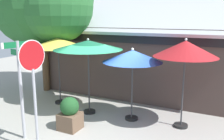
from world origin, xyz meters
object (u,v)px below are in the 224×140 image
(patio_umbrella_crimson_far_right, at_px, (185,50))
(stop_sign, at_px, (33,76))
(street_sign_post, at_px, (20,81))
(sidewalk_planter, at_px, (70,114))
(patio_umbrella_royal_blue_right, at_px, (133,57))
(patio_umbrella_mustard_left, at_px, (58,43))
(patio_umbrella_forest_green_center, at_px, (88,46))

(patio_umbrella_crimson_far_right, bearing_deg, stop_sign, -133.65)
(street_sign_post, height_order, sidewalk_planter, street_sign_post)
(street_sign_post, relative_size, patio_umbrella_crimson_far_right, 1.00)
(stop_sign, xyz_separation_m, patio_umbrella_crimson_far_right, (3.02, 3.16, 0.46))
(stop_sign, xyz_separation_m, patio_umbrella_royal_blue_right, (1.39, 3.00, 0.15))
(patio_umbrella_royal_blue_right, bearing_deg, patio_umbrella_crimson_far_right, 5.71)
(patio_umbrella_mustard_left, bearing_deg, street_sign_post, -71.64)
(street_sign_post, height_order, patio_umbrella_mustard_left, street_sign_post)
(street_sign_post, relative_size, patio_umbrella_mustard_left, 1.03)
(stop_sign, xyz_separation_m, sidewalk_planter, (-0.03, 1.44, -1.51))
(sidewalk_planter, bearing_deg, patio_umbrella_crimson_far_right, 29.43)
(patio_umbrella_royal_blue_right, bearing_deg, patio_umbrella_mustard_left, 175.92)
(patio_umbrella_royal_blue_right, relative_size, sidewalk_planter, 2.37)
(patio_umbrella_forest_green_center, xyz_separation_m, sidewalk_planter, (0.19, -1.43, -1.96))
(patio_umbrella_forest_green_center, bearing_deg, patio_umbrella_mustard_left, 167.42)
(sidewalk_planter, bearing_deg, stop_sign, -88.82)
(patio_umbrella_mustard_left, distance_m, patio_umbrella_forest_green_center, 1.64)
(patio_umbrella_crimson_far_right, bearing_deg, patio_umbrella_forest_green_center, -174.85)
(patio_umbrella_crimson_far_right, bearing_deg, patio_umbrella_mustard_left, 179.22)
(stop_sign, distance_m, patio_umbrella_forest_green_center, 2.91)
(patio_umbrella_royal_blue_right, relative_size, patio_umbrella_crimson_far_right, 0.87)
(street_sign_post, bearing_deg, patio_umbrella_royal_blue_right, 49.35)
(stop_sign, bearing_deg, street_sign_post, 156.87)
(patio_umbrella_forest_green_center, distance_m, patio_umbrella_crimson_far_right, 3.24)
(street_sign_post, distance_m, patio_umbrella_forest_green_center, 2.69)
(patio_umbrella_forest_green_center, relative_size, sidewalk_planter, 2.62)
(patio_umbrella_royal_blue_right, height_order, sidewalk_planter, patio_umbrella_royal_blue_right)
(patio_umbrella_forest_green_center, relative_size, patio_umbrella_crimson_far_right, 0.96)
(stop_sign, height_order, sidewalk_planter, stop_sign)
(street_sign_post, height_order, patio_umbrella_royal_blue_right, street_sign_post)
(stop_sign, bearing_deg, patio_umbrella_forest_green_center, 94.31)
(street_sign_post, xyz_separation_m, sidewalk_planter, (0.84, 1.07, -1.20))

